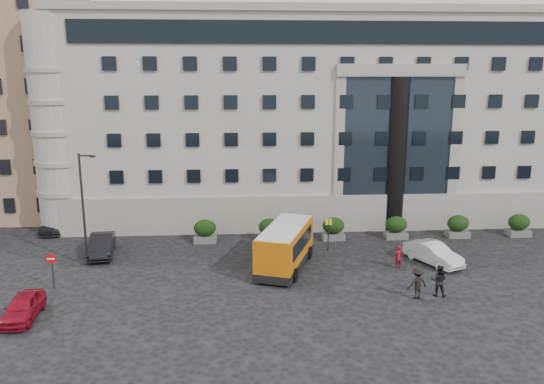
{
  "coord_description": "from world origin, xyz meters",
  "views": [
    {
      "loc": [
        -1.25,
        -33.15,
        13.43
      ],
      "look_at": [
        1.12,
        3.62,
        5.0
      ],
      "focal_mm": 35.0,
      "sensor_mm": 36.0,
      "label": 1
    }
  ],
  "objects": [
    {
      "name": "hedge_c",
      "position": [
        6.4,
        7.8,
        0.93
      ],
      "size": [
        1.8,
        1.26,
        1.84
      ],
      "color": "#555552",
      "rests_on": "ground"
    },
    {
      "name": "hedge_a",
      "position": [
        -4.0,
        7.8,
        0.93
      ],
      "size": [
        1.8,
        1.26,
        1.84
      ],
      "color": "#555552",
      "rests_on": "ground"
    },
    {
      "name": "civic_building",
      "position": [
        6.0,
        22.0,
        9.0
      ],
      "size": [
        44.0,
        24.0,
        18.0
      ],
      "primitive_type": "cube",
      "color": "#A0998D",
      "rests_on": "ground"
    },
    {
      "name": "white_taxi",
      "position": [
        12.52,
        1.83,
        0.76
      ],
      "size": [
        3.45,
        4.83,
        1.51
      ],
      "primitive_type": "imported",
      "rotation": [
        0.0,
        0.0,
        0.45
      ],
      "color": "silver",
      "rests_on": "ground"
    },
    {
      "name": "parked_car_d",
      "position": [
        -17.0,
        16.0,
        0.72
      ],
      "size": [
        3.09,
        5.45,
        1.44
      ],
      "primitive_type": "imported",
      "rotation": [
        0.0,
        0.0,
        -0.14
      ],
      "color": "black",
      "rests_on": "ground"
    },
    {
      "name": "hedge_d",
      "position": [
        11.6,
        7.8,
        0.93
      ],
      "size": [
        1.8,
        1.26,
        1.84
      ],
      "color": "#555552",
      "rests_on": "ground"
    },
    {
      "name": "red_truck",
      "position": [
        -13.2,
        13.3,
        1.47
      ],
      "size": [
        2.75,
        5.44,
        2.86
      ],
      "rotation": [
        0.0,
        0.0,
        0.06
      ],
      "color": "maroon",
      "rests_on": "ground"
    },
    {
      "name": "hedge_f",
      "position": [
        22.0,
        7.8,
        0.93
      ],
      "size": [
        1.8,
        1.26,
        1.84
      ],
      "color": "#555552",
      "rests_on": "ground"
    },
    {
      "name": "apartment_near",
      "position": [
        -24.0,
        20.0,
        10.0
      ],
      "size": [
        14.0,
        14.0,
        20.0
      ],
      "primitive_type": "cube",
      "color": "#937156",
      "rests_on": "ground"
    },
    {
      "name": "bus_stop_sign",
      "position": [
        5.5,
        5.0,
        1.73
      ],
      "size": [
        0.5,
        0.08,
        2.52
      ],
      "color": "#262628",
      "rests_on": "ground"
    },
    {
      "name": "entrance_column",
      "position": [
        12.0,
        10.3,
        6.5
      ],
      "size": [
        1.8,
        1.8,
        13.0
      ],
      "primitive_type": "cylinder",
      "color": "black",
      "rests_on": "ground"
    },
    {
      "name": "pedestrian_a",
      "position": [
        9.79,
        1.15,
        0.81
      ],
      "size": [
        0.68,
        0.56,
        1.62
      ],
      "primitive_type": "imported",
      "rotation": [
        0.0,
        0.0,
        3.47
      ],
      "color": "maroon",
      "rests_on": "ground"
    },
    {
      "name": "apartment_far",
      "position": [
        -27.0,
        38.0,
        11.0
      ],
      "size": [
        13.0,
        13.0,
        22.0
      ],
      "primitive_type": "cube",
      "color": "brown",
      "rests_on": "ground"
    },
    {
      "name": "hedge_b",
      "position": [
        1.2,
        7.8,
        0.93
      ],
      "size": [
        1.8,
        1.26,
        1.84
      ],
      "color": "#555552",
      "rests_on": "ground"
    },
    {
      "name": "parked_car_c",
      "position": [
        -17.0,
        11.61,
        0.66
      ],
      "size": [
        2.09,
        4.65,
        1.32
      ],
      "primitive_type": "imported",
      "rotation": [
        0.0,
        0.0,
        0.05
      ],
      "color": "black",
      "rests_on": "ground"
    },
    {
      "name": "minibus",
      "position": [
        1.92,
        1.67,
        1.65
      ],
      "size": [
        4.75,
        7.57,
        2.99
      ],
      "rotation": [
        0.0,
        0.0,
        -0.34
      ],
      "color": "#CF6409",
      "rests_on": "ground"
    },
    {
      "name": "pedestrian_b",
      "position": [
        10.82,
        -3.68,
        0.99
      ],
      "size": [
        1.17,
        1.05,
        1.98
      ],
      "primitive_type": "imported",
      "rotation": [
        0.0,
        0.0,
        2.76
      ],
      "color": "black",
      "rests_on": "ground"
    },
    {
      "name": "pedestrian_c",
      "position": [
        9.4,
        -3.95,
        0.97
      ],
      "size": [
        1.4,
        1.02,
        1.95
      ],
      "primitive_type": "imported",
      "rotation": [
        0.0,
        0.0,
        3.39
      ],
      "color": "black",
      "rests_on": "ground"
    },
    {
      "name": "parked_car_a",
      "position": [
        -13.26,
        -5.2,
        0.68
      ],
      "size": [
        1.76,
        4.05,
        1.36
      ],
      "primitive_type": "imported",
      "rotation": [
        0.0,
        0.0,
        0.04
      ],
      "color": "maroon",
      "rests_on": "ground"
    },
    {
      "name": "no_entry_sign",
      "position": [
        -13.0,
        -1.04,
        1.65
      ],
      "size": [
        0.64,
        0.16,
        2.32
      ],
      "color": "#262628",
      "rests_on": "ground"
    },
    {
      "name": "parked_car_b",
      "position": [
        -11.5,
        5.15,
        0.78
      ],
      "size": [
        2.31,
        4.91,
        1.56
      ],
      "primitive_type": "imported",
      "rotation": [
        0.0,
        0.0,
        0.14
      ],
      "color": "black",
      "rests_on": "ground"
    },
    {
      "name": "ground",
      "position": [
        0.0,
        0.0,
        0.0
      ],
      "size": [
        120.0,
        120.0,
        0.0
      ],
      "primitive_type": "plane",
      "color": "black",
      "rests_on": "ground"
    },
    {
      "name": "hedge_e",
      "position": [
        16.8,
        7.8,
        0.93
      ],
      "size": [
        1.8,
        1.26,
        1.84
      ],
      "color": "#555552",
      "rests_on": "ground"
    },
    {
      "name": "street_lamp",
      "position": [
        -11.94,
        3.0,
        4.37
      ],
      "size": [
        1.16,
        0.18,
        8.0
      ],
      "color": "#262628",
      "rests_on": "ground"
    }
  ]
}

